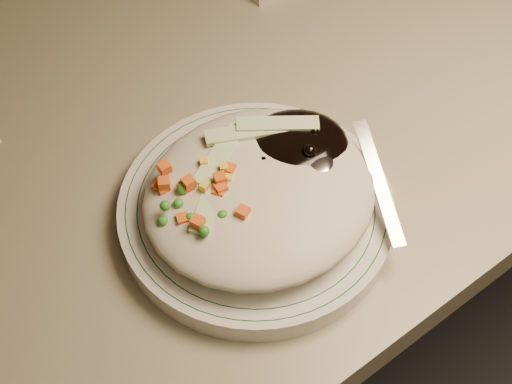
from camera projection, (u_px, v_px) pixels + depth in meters
desk at (203, 180)px, 0.88m from camera, size 1.40×0.70×0.74m
plate at (256, 211)px, 0.60m from camera, size 0.23×0.23×0.02m
plate_rim at (256, 204)px, 0.59m from camera, size 0.22×0.22×0.00m
meal at (261, 186)px, 0.57m from camera, size 0.21×0.19×0.05m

